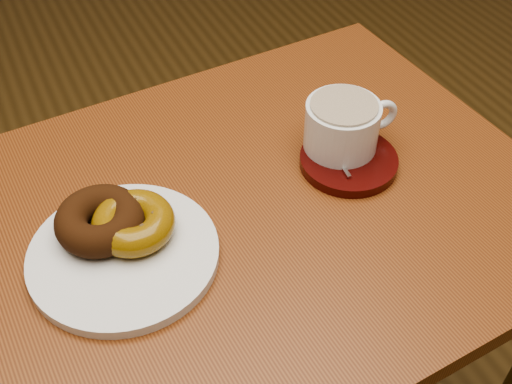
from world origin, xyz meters
name	(u,v)px	position (x,y,z in m)	size (l,w,h in m)	color
ground	(166,343)	(0.00, 0.00, 0.00)	(6.00, 6.00, 0.00)	#523A19
cafe_table	(243,267)	(0.06, -0.33, 0.64)	(0.85, 0.66, 0.76)	brown
donut_plate	(124,254)	(-0.10, -0.35, 0.76)	(0.23, 0.23, 0.01)	silver
donut_cinnamon	(100,220)	(-0.11, -0.31, 0.79)	(0.11, 0.11, 0.04)	#33190A
donut_caramel	(133,223)	(-0.08, -0.33, 0.79)	(0.11, 0.11, 0.04)	#815B0E
saucer	(349,161)	(0.23, -0.32, 0.76)	(0.13, 0.13, 0.01)	#360907
coffee_cup	(343,125)	(0.23, -0.30, 0.81)	(0.13, 0.10, 0.07)	silver
teaspoon	(328,145)	(0.21, -0.29, 0.77)	(0.02, 0.09, 0.01)	silver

